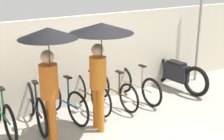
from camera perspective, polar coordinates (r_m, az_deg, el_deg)
name	(u,v)px	position (r m, az deg, el deg)	size (l,w,h in m)	color
back_wall	(66,63)	(6.97, -8.34, 1.22)	(12.41, 0.12, 2.04)	beige
parked_bicycle_0	(2,113)	(6.36, -19.54, -7.46)	(0.44, 1.74, 1.07)	black
parked_bicycle_1	(35,107)	(6.43, -13.91, -6.52)	(0.44, 1.78, 1.07)	black
parked_bicycle_2	(64,101)	(6.63, -8.74, -5.55)	(0.44, 1.71, 1.06)	black
parked_bicycle_3	(88,93)	(6.96, -4.35, -4.19)	(0.44, 1.69, 1.11)	black
parked_bicycle_4	(114,90)	(7.20, 0.39, -3.64)	(0.44, 1.74, 1.06)	black
parked_bicycle_5	(137,85)	(7.52, 4.51, -2.72)	(0.44, 1.75, 1.01)	black
pedestrian_leading	(49,56)	(5.20, -11.53, 2.55)	(0.97, 0.97, 2.14)	#B25619
pedestrian_center	(100,45)	(5.56, -2.15, 4.63)	(1.14, 1.14, 2.13)	#C66B1E
motorcycle	(176,73)	(8.28, 11.59, -0.59)	(0.58, 2.05, 0.95)	black
awning_pole	(199,32)	(8.82, 15.58, 6.76)	(0.07, 0.07, 2.78)	gray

